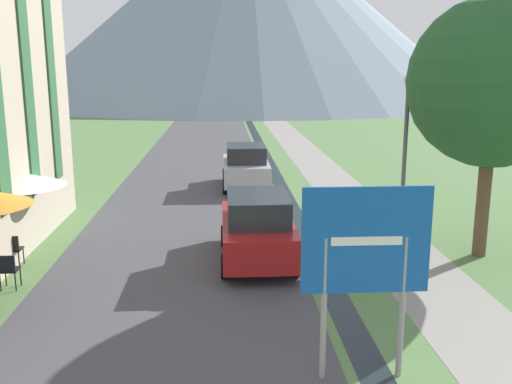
{
  "coord_description": "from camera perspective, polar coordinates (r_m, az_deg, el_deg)",
  "views": [
    {
      "loc": [
        -1.29,
        -4.13,
        5.03
      ],
      "look_at": [
        -0.44,
        10.0,
        1.89
      ],
      "focal_mm": 40.0,
      "sensor_mm": 36.0,
      "label": 1
    }
  ],
  "objects": [
    {
      "name": "cafe_chair_middle",
      "position": [
        14.29,
        -23.55,
        -7.02
      ],
      "size": [
        0.4,
        0.4,
        0.85
      ],
      "rotation": [
        0.0,
        0.0,
        -0.07
      ],
      "color": "black",
      "rests_on": "ground_plane"
    },
    {
      "name": "footpath",
      "position": [
        34.84,
        4.68,
        4.16
      ],
      "size": [
        2.2,
        60.0,
        0.01
      ],
      "color": "gray",
      "rests_on": "ground_plane"
    },
    {
      "name": "road_sign",
      "position": [
        9.19,
        10.9,
        -6.22
      ],
      "size": [
        2.05,
        0.11,
        3.22
      ],
      "color": "gray",
      "rests_on": "ground_plane"
    },
    {
      "name": "road",
      "position": [
        34.52,
        -5.42,
        4.07
      ],
      "size": [
        6.4,
        60.0,
        0.01
      ],
      "color": "#424247",
      "rests_on": "ground_plane"
    },
    {
      "name": "cafe_chair_far_left",
      "position": [
        15.8,
        -23.18,
        -5.16
      ],
      "size": [
        0.4,
        0.4,
        0.85
      ],
      "rotation": [
        0.0,
        0.0,
        0.01
      ],
      "color": "black",
      "rests_on": "ground_plane"
    },
    {
      "name": "parked_car_near",
      "position": [
        14.89,
        0.13,
        -3.58
      ],
      "size": [
        1.91,
        4.05,
        1.82
      ],
      "color": "#A31919",
      "rests_on": "ground_plane"
    },
    {
      "name": "drainage_channel",
      "position": [
        34.59,
        0.73,
        4.14
      ],
      "size": [
        0.6,
        60.0,
        0.0
      ],
      "color": "black",
      "rests_on": "ground_plane"
    },
    {
      "name": "mountain_distant",
      "position": [
        86.69,
        -0.85,
        18.39
      ],
      "size": [
        66.37,
        66.37,
        27.86
      ],
      "color": "gray",
      "rests_on": "ground_plane"
    },
    {
      "name": "streetlamp",
      "position": [
        16.61,
        14.7,
        4.64
      ],
      "size": [
        0.28,
        0.28,
        4.81
      ],
      "color": "#515156",
      "rests_on": "ground_plane"
    },
    {
      "name": "cafe_umbrella_rear_white",
      "position": [
        16.66,
        -22.64,
        1.16
      ],
      "size": [
        2.48,
        2.48,
        2.23
      ],
      "color": "#B7B2A8",
      "rests_on": "ground_plane"
    },
    {
      "name": "tree_by_path",
      "position": [
        15.95,
        22.68,
        10.07
      ],
      "size": [
        4.37,
        4.37,
        6.82
      ],
      "color": "brown",
      "rests_on": "ground_plane"
    },
    {
      "name": "parked_car_far",
      "position": [
        23.97,
        -1.03,
        2.59
      ],
      "size": [
        1.96,
        3.97,
        1.82
      ],
      "color": "#B2B2B7",
      "rests_on": "ground_plane"
    },
    {
      "name": "ground_plane",
      "position": [
        24.68,
        -0.37,
        0.74
      ],
      "size": [
        160.0,
        160.0,
        0.0
      ],
      "primitive_type": "plane",
      "color": "#517542"
    }
  ]
}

